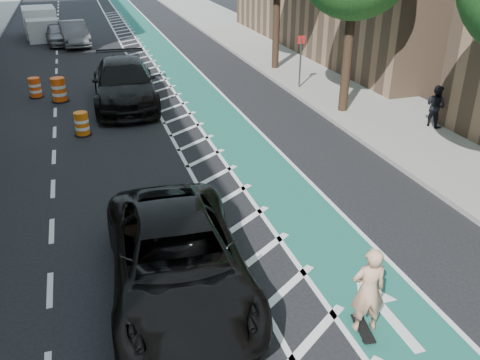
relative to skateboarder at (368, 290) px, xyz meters
name	(u,v)px	position (x,y,z in m)	size (l,w,h in m)	color
ground	(201,262)	(-2.30, 3.03, -0.96)	(120.00, 120.00, 0.00)	black
bike_lane	(215,113)	(0.70, 13.03, -0.95)	(2.00, 90.00, 0.01)	#195850
buffer_strip	(178,116)	(-0.80, 13.03, -0.96)	(1.40, 90.00, 0.01)	silver
sidewalk_right	(357,97)	(7.20, 13.03, -0.89)	(5.00, 90.00, 0.15)	gray
curb_right	(306,102)	(4.75, 13.03, -0.88)	(0.12, 90.00, 0.16)	gray
sign_post	(300,61)	(5.30, 15.03, 0.39)	(0.35, 0.08, 2.47)	#4C4C4C
skateboard	(363,329)	(0.00, 0.00, -0.88)	(0.34, 0.79, 0.10)	black
skateboarder	(368,290)	(0.00, 0.00, 0.00)	(0.63, 0.41, 1.71)	tan
suv_near	(178,260)	(-2.96, 2.16, -0.17)	(2.63, 5.71, 1.59)	black
suv_far	(124,83)	(-2.61, 15.32, -0.06)	(2.53, 6.23, 1.81)	black
car_silver	(58,34)	(-5.34, 29.71, -0.29)	(1.59, 3.95, 1.35)	gray
car_grey	(74,33)	(-4.37, 29.11, -0.21)	(1.59, 4.55, 1.50)	#595A5F
pedestrian	(435,106)	(7.88, 8.66, -0.04)	(0.75, 0.58, 1.54)	black
box_truck	(41,24)	(-6.46, 32.63, -0.07)	(2.48, 4.82, 1.94)	silver
barrel_a	(82,124)	(-4.50, 12.03, -0.56)	(0.63, 0.63, 0.85)	#DC620B
barrel_b	(59,90)	(-5.28, 16.56, -0.47)	(0.76, 0.76, 1.03)	#FF550D
barrel_c	(35,88)	(-6.30, 17.53, -0.55)	(0.64, 0.64, 0.87)	#FF4F0D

